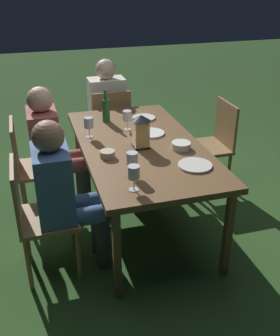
{
  "coord_description": "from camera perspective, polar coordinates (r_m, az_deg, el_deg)",
  "views": [
    {
      "loc": [
        -2.82,
        0.82,
        2.02
      ],
      "look_at": [
        0.0,
        0.0,
        0.52
      ],
      "focal_mm": 42.95,
      "sensor_mm": 36.0,
      "label": 1
    }
  ],
  "objects": [
    {
      "name": "chair_head_far",
      "position": [
        4.32,
        -4.25,
        6.17
      ],
      "size": [
        0.4,
        0.42,
        0.87
      ],
      "color": "#937047",
      "rests_on": "ground"
    },
    {
      "name": "bowl_olives",
      "position": [
        2.97,
        -4.64,
        2.01
      ],
      "size": [
        0.11,
        0.11,
        0.05
      ],
      "color": "#BCAD8E",
      "rests_on": "dining_table"
    },
    {
      "name": "plate_a",
      "position": [
        3.38,
        1.56,
        4.98
      ],
      "size": [
        0.23,
        0.23,
        0.01
      ],
      "primitive_type": "cylinder",
      "color": "white",
      "rests_on": "dining_table"
    },
    {
      "name": "ground_plane",
      "position": [
        3.57,
        0.0,
        -7.46
      ],
      "size": [
        16.0,
        16.0,
        0.0
      ],
      "primitive_type": "plane",
      "color": "#2D5123"
    },
    {
      "name": "wine_glass_b",
      "position": [
        2.48,
        -0.9,
        -0.79
      ],
      "size": [
        0.08,
        0.08,
        0.17
      ],
      "color": "silver",
      "rests_on": "dining_table"
    },
    {
      "name": "chair_side_right_b",
      "position": [
        3.57,
        -15.16,
        0.56
      ],
      "size": [
        0.42,
        0.4,
        0.87
      ],
      "color": "#937047",
      "rests_on": "ground"
    },
    {
      "name": "lantern_centerpiece",
      "position": [
        3.08,
        0.12,
        5.5
      ],
      "size": [
        0.15,
        0.15,
        0.27
      ],
      "color": "black",
      "rests_on": "dining_table"
    },
    {
      "name": "bowl_bread",
      "position": [
        3.11,
        5.85,
        3.23
      ],
      "size": [
        0.15,
        0.15,
        0.05
      ],
      "color": "silver",
      "rests_on": "dining_table"
    },
    {
      "name": "dining_table",
      "position": [
        3.23,
        0.0,
        2.66
      ],
      "size": [
        1.78,
        0.93,
        0.74
      ],
      "color": "brown",
      "rests_on": "ground"
    },
    {
      "name": "person_in_cream",
      "position": [
        4.45,
        -4.86,
        8.85
      ],
      "size": [
        0.48,
        0.38,
        1.15
      ],
      "color": "white",
      "rests_on": "ground"
    },
    {
      "name": "plate_b",
      "position": [
        2.86,
        7.82,
        0.38
      ],
      "size": [
        0.24,
        0.24,
        0.01
      ],
      "primitive_type": "cylinder",
      "color": "silver",
      "rests_on": "dining_table"
    },
    {
      "name": "wine_glass_a",
      "position": [
        3.44,
        -1.83,
        7.3
      ],
      "size": [
        0.08,
        0.08,
        0.17
      ],
      "color": "silver",
      "rests_on": "dining_table"
    },
    {
      "name": "person_in_rust",
      "position": [
        3.51,
        -12.28,
        3.18
      ],
      "size": [
        0.38,
        0.47,
        1.15
      ],
      "color": "#9E4C47",
      "rests_on": "ground"
    },
    {
      "name": "wine_glass_c",
      "position": [
        3.3,
        -7.3,
        6.26
      ],
      "size": [
        0.08,
        0.08,
        0.17
      ],
      "color": "silver",
      "rests_on": "dining_table"
    },
    {
      "name": "plate_c",
      "position": [
        3.73,
        0.57,
        7.14
      ],
      "size": [
        0.21,
        0.21,
        0.01
      ],
      "primitive_type": "cylinder",
      "color": "white",
      "rests_on": "dining_table"
    },
    {
      "name": "person_in_blue",
      "position": [
        2.79,
        -10.77,
        -3.15
      ],
      "size": [
        0.38,
        0.47,
        1.15
      ],
      "color": "#426699",
      "rests_on": "ground"
    },
    {
      "name": "chair_side_left_b",
      "position": [
        3.94,
        10.38,
        3.67
      ],
      "size": [
        0.42,
        0.4,
        0.87
      ],
      "color": "#937047",
      "rests_on": "ground"
    },
    {
      "name": "wine_glass_d",
      "position": [
        2.66,
        -1.13,
        1.18
      ],
      "size": [
        0.08,
        0.08,
        0.17
      ],
      "color": "silver",
      "rests_on": "dining_table"
    },
    {
      "name": "chair_side_right_a",
      "position": [
        2.87,
        -14.41,
        -6.28
      ],
      "size": [
        0.42,
        0.4,
        0.87
      ],
      "color": "#937047",
      "rests_on": "ground"
    },
    {
      "name": "green_bottle_on_table",
      "position": [
        3.64,
        -4.86,
        8.22
      ],
      "size": [
        0.07,
        0.07,
        0.29
      ],
      "color": "#1E5B2D",
      "rests_on": "dining_table"
    }
  ]
}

